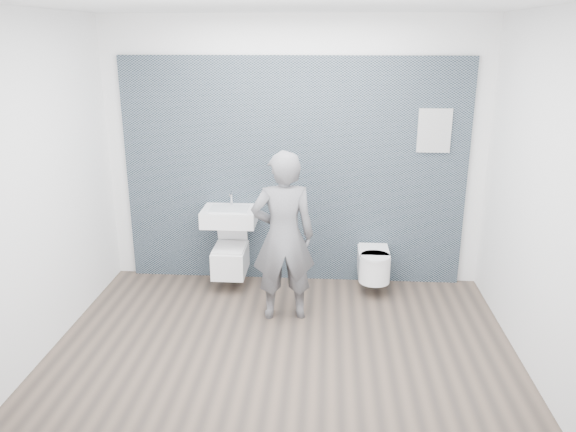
# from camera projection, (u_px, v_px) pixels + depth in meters

# --- Properties ---
(ground) EXTENTS (4.00, 4.00, 0.00)m
(ground) POSITION_uv_depth(u_px,v_px,m) (283.00, 346.00, 4.91)
(ground) COLOR brown
(ground) RESTS_ON ground
(room_shell) EXTENTS (4.00, 4.00, 4.00)m
(room_shell) POSITION_uv_depth(u_px,v_px,m) (283.00, 149.00, 4.37)
(room_shell) COLOR white
(room_shell) RESTS_ON ground
(tile_wall) EXTENTS (3.60, 0.06, 2.40)m
(tile_wall) POSITION_uv_depth(u_px,v_px,m) (293.00, 277.00, 6.30)
(tile_wall) COLOR black
(tile_wall) RESTS_ON ground
(washbasin) EXTENTS (0.56, 0.42, 0.42)m
(washbasin) POSITION_uv_depth(u_px,v_px,m) (230.00, 216.00, 5.88)
(washbasin) COLOR white
(washbasin) RESTS_ON ground
(toilet_square) EXTENTS (0.34, 0.49, 0.66)m
(toilet_square) POSITION_uv_depth(u_px,v_px,m) (230.00, 258.00, 5.99)
(toilet_square) COLOR white
(toilet_square) RESTS_ON ground
(toilet_rounded) EXTENTS (0.32, 0.55, 0.30)m
(toilet_rounded) POSITION_uv_depth(u_px,v_px,m) (374.00, 264.00, 5.86)
(toilet_rounded) COLOR white
(toilet_rounded) RESTS_ON ground
(info_placard) EXTENTS (0.33, 0.03, 0.44)m
(info_placard) POSITION_uv_depth(u_px,v_px,m) (422.00, 282.00, 6.16)
(info_placard) COLOR white
(info_placard) RESTS_ON ground
(visitor) EXTENTS (0.65, 0.48, 1.62)m
(visitor) POSITION_uv_depth(u_px,v_px,m) (283.00, 237.00, 5.19)
(visitor) COLOR slate
(visitor) RESTS_ON ground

